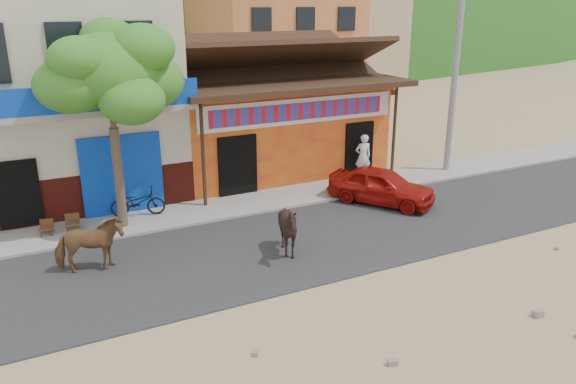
% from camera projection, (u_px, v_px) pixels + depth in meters
% --- Properties ---
extents(ground, '(120.00, 120.00, 0.00)m').
position_uv_depth(ground, '(358.00, 277.00, 14.05)').
color(ground, '#9E825B').
rests_on(ground, ground).
extents(road, '(60.00, 5.00, 0.04)m').
position_uv_depth(road, '(310.00, 240.00, 16.15)').
color(road, '#28282B').
rests_on(road, ground).
extents(sidewalk, '(60.00, 2.00, 0.12)m').
position_uv_depth(sidewalk, '(260.00, 202.00, 19.09)').
color(sidewalk, gray).
rests_on(sidewalk, ground).
extents(dance_club, '(8.00, 6.00, 3.60)m').
position_uv_depth(dance_club, '(264.00, 124.00, 22.76)').
color(dance_club, orange).
rests_on(dance_club, ground).
extents(cafe_building, '(7.00, 6.00, 7.00)m').
position_uv_depth(cafe_building, '(62.00, 96.00, 19.02)').
color(cafe_building, beige).
rests_on(cafe_building, ground).
extents(apartment_front, '(9.00, 9.00, 12.00)m').
position_uv_depth(apartment_front, '(272.00, 10.00, 36.21)').
color(apartment_front, '#CC723F').
rests_on(apartment_front, ground).
extents(apartment_rear, '(8.00, 8.00, 10.00)m').
position_uv_depth(apartment_rear, '(341.00, 21.00, 45.44)').
color(apartment_rear, tan).
rests_on(apartment_rear, ground).
extents(tree, '(3.00, 3.00, 6.00)m').
position_uv_depth(tree, '(114.00, 128.00, 15.97)').
color(tree, '#2D721E').
rests_on(tree, sidewalk).
extents(utility_pole, '(0.24, 0.24, 8.00)m').
position_uv_depth(utility_pole, '(456.00, 68.00, 21.27)').
color(utility_pole, gray).
rests_on(utility_pole, sidewalk).
extents(cow_tan, '(1.78, 0.99, 1.43)m').
position_uv_depth(cow_tan, '(89.00, 245.00, 14.03)').
color(cow_tan, brown).
rests_on(cow_tan, road).
extents(cow_dark, '(1.77, 1.72, 1.49)m').
position_uv_depth(cow_dark, '(289.00, 229.00, 14.95)').
color(cow_dark, black).
rests_on(cow_dark, road).
extents(red_car, '(3.17, 3.78, 1.22)m').
position_uv_depth(red_car, '(381.00, 186.00, 18.88)').
color(red_car, '#A3110B').
rests_on(red_car, road).
extents(scooter, '(1.77, 0.99, 0.88)m').
position_uv_depth(scooter, '(138.00, 202.00, 17.59)').
color(scooter, black).
rests_on(scooter, sidewalk).
extents(pedestrian, '(0.69, 0.52, 1.72)m').
position_uv_depth(pedestrian, '(363.00, 157.00, 21.15)').
color(pedestrian, silver).
rests_on(pedestrian, sidewalk).
extents(cafe_chair_left, '(0.44, 0.44, 0.79)m').
position_uv_depth(cafe_chair_left, '(46.00, 222.00, 16.17)').
color(cafe_chair_left, '#4A2418').
rests_on(cafe_chair_left, sidewalk).
extents(cafe_chair_right, '(0.45, 0.45, 0.86)m').
position_uv_depth(cafe_chair_right, '(72.00, 216.00, 16.48)').
color(cafe_chair_right, '#482D18').
rests_on(cafe_chair_right, sidewalk).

